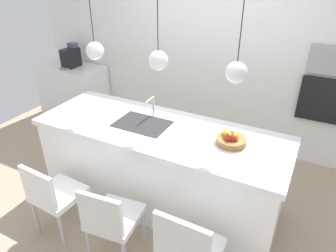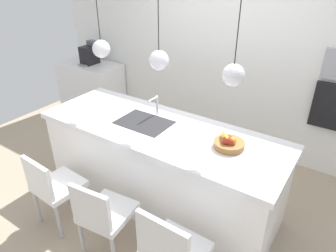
# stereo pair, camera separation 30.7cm
# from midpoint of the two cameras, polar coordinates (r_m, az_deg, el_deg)

# --- Properties ---
(floor) EXTENTS (6.60, 6.60, 0.00)m
(floor) POSITION_cam_midpoint_polar(r_m,az_deg,el_deg) (3.70, -3.86, -13.51)
(floor) COLOR tan
(floor) RESTS_ON ground
(back_wall) EXTENTS (6.00, 0.10, 2.60)m
(back_wall) POSITION_cam_midpoint_polar(r_m,az_deg,el_deg) (4.40, 6.88, 12.85)
(back_wall) COLOR white
(back_wall) RESTS_ON ground
(kitchen_island) EXTENTS (2.63, 0.93, 0.96)m
(kitchen_island) POSITION_cam_midpoint_polar(r_m,az_deg,el_deg) (3.40, -4.12, -7.49)
(kitchen_island) COLOR white
(kitchen_island) RESTS_ON ground
(sink_basin) EXTENTS (0.56, 0.40, 0.02)m
(sink_basin) POSITION_cam_midpoint_polar(r_m,az_deg,el_deg) (3.25, -7.48, 0.26)
(sink_basin) COLOR #2D2D30
(sink_basin) RESTS_ON kitchen_island
(faucet) EXTENTS (0.02, 0.17, 0.22)m
(faucet) POSITION_cam_midpoint_polar(r_m,az_deg,el_deg) (3.34, -5.60, 4.04)
(faucet) COLOR silver
(faucet) RESTS_ON kitchen_island
(fruit_bowl) EXTENTS (0.28, 0.28, 0.15)m
(fruit_bowl) POSITION_cam_midpoint_polar(r_m,az_deg,el_deg) (2.88, 8.64, -2.52)
(fruit_bowl) COLOR #9E6B38
(fruit_bowl) RESTS_ON kitchen_island
(side_counter) EXTENTS (1.10, 0.60, 0.90)m
(side_counter) POSITION_cam_midpoint_polar(r_m,az_deg,el_deg) (5.67, -18.51, 6.08)
(side_counter) COLOR white
(side_counter) RESTS_ON ground
(coffee_machine) EXTENTS (0.20, 0.35, 0.38)m
(coffee_machine) POSITION_cam_midpoint_polar(r_m,az_deg,el_deg) (5.45, -19.13, 11.92)
(coffee_machine) COLOR black
(coffee_machine) RESTS_ON side_counter
(microwave) EXTENTS (0.54, 0.08, 0.34)m
(microwave) POSITION_cam_midpoint_polar(r_m,az_deg,el_deg) (4.04, 26.33, 10.78)
(microwave) COLOR #9E9EA3
(microwave) RESTS_ON back_wall
(oven) EXTENTS (0.56, 0.08, 0.56)m
(oven) POSITION_cam_midpoint_polar(r_m,az_deg,el_deg) (4.20, 24.88, 4.33)
(oven) COLOR black
(oven) RESTS_ON back_wall
(chair_near) EXTENTS (0.45, 0.45, 0.85)m
(chair_near) POSITION_cam_midpoint_polar(r_m,az_deg,el_deg) (3.26, -23.06, -11.68)
(chair_near) COLOR white
(chair_near) RESTS_ON ground
(chair_middle) EXTENTS (0.46, 0.49, 0.86)m
(chair_middle) POSITION_cam_midpoint_polar(r_m,az_deg,el_deg) (2.85, -13.65, -16.43)
(chair_middle) COLOR silver
(chair_middle) RESTS_ON ground
(chair_far) EXTENTS (0.47, 0.43, 0.92)m
(chair_far) POSITION_cam_midpoint_polar(r_m,az_deg,el_deg) (2.54, -0.04, -21.99)
(chair_far) COLOR silver
(chair_far) RESTS_ON ground
(pendant_light_left) EXTENTS (0.18, 0.18, 0.78)m
(pendant_light_left) POSITION_cam_midpoint_polar(r_m,az_deg,el_deg) (3.30, -16.06, 13.21)
(pendant_light_left) COLOR silver
(pendant_light_center) EXTENTS (0.18, 0.18, 0.78)m
(pendant_light_center) POSITION_cam_midpoint_polar(r_m,az_deg,el_deg) (2.87, -4.95, 11.96)
(pendant_light_center) COLOR silver
(pendant_light_right) EXTENTS (0.18, 0.18, 0.78)m
(pendant_light_right) POSITION_cam_midpoint_polar(r_m,az_deg,el_deg) (2.57, 9.19, 9.73)
(pendant_light_right) COLOR silver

